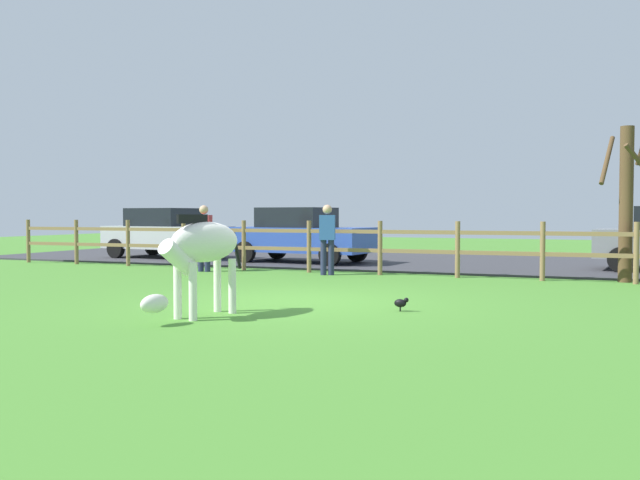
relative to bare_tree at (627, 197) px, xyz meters
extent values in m
plane|color=#47842D|center=(-5.04, -5.35, -1.77)|extent=(60.00, 60.00, 0.00)
cube|color=#38383D|center=(-5.04, 3.95, -1.74)|extent=(28.00, 7.40, 0.05)
cylinder|color=olive|center=(-16.04, -0.35, -1.13)|extent=(0.11, 0.11, 1.26)
cylinder|color=olive|center=(-14.24, -0.35, -1.13)|extent=(0.11, 0.11, 1.26)
cylinder|color=olive|center=(-12.44, -0.35, -1.13)|extent=(0.11, 0.11, 1.26)
cylinder|color=olive|center=(-10.64, -0.35, -1.13)|extent=(0.11, 0.11, 1.26)
cylinder|color=olive|center=(-8.84, -0.35, -1.13)|extent=(0.11, 0.11, 1.26)
cylinder|color=olive|center=(-7.04, -0.35, -1.13)|extent=(0.11, 0.11, 1.26)
cylinder|color=olive|center=(-5.23, -0.35, -1.13)|extent=(0.11, 0.11, 1.26)
cylinder|color=olive|center=(-3.43, -0.35, -1.13)|extent=(0.11, 0.11, 1.26)
cylinder|color=olive|center=(-1.63, -0.35, -1.13)|extent=(0.11, 0.11, 1.26)
cylinder|color=olive|center=(0.17, -0.35, -1.13)|extent=(0.11, 0.11, 1.26)
cube|color=olive|center=(-5.23, -0.35, -1.20)|extent=(21.62, 0.06, 0.09)
cube|color=olive|center=(-5.23, -0.35, -0.75)|extent=(21.62, 0.06, 0.09)
cylinder|color=#513A23|center=(-0.02, 0.00, -0.15)|extent=(0.27, 0.27, 3.24)
cylinder|color=#513A23|center=(-0.39, 0.11, 0.79)|extent=(0.33, 0.85, 1.08)
ellipsoid|color=white|center=(-5.64, -7.27, -0.73)|extent=(0.70, 1.31, 0.56)
cylinder|color=white|center=(-5.58, -7.69, -1.38)|extent=(0.11, 0.11, 0.78)
cylinder|color=white|center=(-5.86, -7.64, -1.38)|extent=(0.11, 0.11, 0.78)
cylinder|color=white|center=(-5.43, -6.91, -1.38)|extent=(0.11, 0.11, 0.78)
cylinder|color=white|center=(-5.71, -6.86, -1.38)|extent=(0.11, 0.11, 0.78)
cylinder|color=white|center=(-5.74, -7.79, -0.92)|extent=(0.34, 0.62, 0.51)
ellipsoid|color=white|center=(-5.82, -8.21, -1.49)|extent=(0.28, 0.47, 0.24)
cube|color=black|center=(-5.69, -7.52, -0.41)|extent=(0.14, 0.56, 0.12)
cylinder|color=black|center=(-5.52, -6.62, -0.88)|extent=(0.08, 0.20, 0.54)
cylinder|color=black|center=(-3.26, -5.81, -1.74)|extent=(0.01, 0.01, 0.06)
cylinder|color=black|center=(-3.26, -5.85, -1.74)|extent=(0.01, 0.01, 0.06)
ellipsoid|color=black|center=(-3.26, -5.83, -1.65)|extent=(0.18, 0.10, 0.12)
sphere|color=black|center=(-3.17, -5.83, -1.60)|extent=(0.07, 0.07, 0.07)
cube|color=#2D4CAD|center=(-8.32, 2.11, -1.07)|extent=(4.16, 2.11, 0.70)
cube|color=black|center=(-8.47, 2.12, -0.44)|extent=(2.05, 1.75, 0.56)
cylinder|color=black|center=(-6.89, 2.81, -1.42)|extent=(0.62, 0.24, 0.60)
cylinder|color=black|center=(-7.07, 1.12, -1.42)|extent=(0.62, 0.24, 0.60)
cylinder|color=black|center=(-9.57, 3.09, -1.42)|extent=(0.62, 0.24, 0.60)
cylinder|color=black|center=(-9.75, 1.40, -1.42)|extent=(0.62, 0.24, 0.60)
cylinder|color=black|center=(0.17, 3.61, -1.42)|extent=(0.62, 0.24, 0.60)
cylinder|color=black|center=(-0.01, 1.92, -1.42)|extent=(0.62, 0.24, 0.60)
cube|color=#B7BABF|center=(-13.00, 2.28, -1.07)|extent=(4.14, 2.06, 0.70)
cube|color=black|center=(-13.15, 2.29, -0.44)|extent=(2.04, 1.73, 0.56)
cylinder|color=black|center=(-11.58, 3.00, -1.42)|extent=(0.61, 0.23, 0.60)
cylinder|color=black|center=(-11.74, 1.31, -1.42)|extent=(0.61, 0.23, 0.60)
cylinder|color=black|center=(-14.27, 3.25, -1.42)|extent=(0.61, 0.23, 0.60)
cylinder|color=black|center=(-14.43, 1.56, -1.42)|extent=(0.61, 0.23, 0.60)
cylinder|color=#232847|center=(-6.45, -0.86, -1.36)|extent=(0.14, 0.14, 0.82)
cylinder|color=#232847|center=(-6.28, -0.81, -1.36)|extent=(0.14, 0.14, 0.82)
cube|color=#2D569E|center=(-6.37, -0.83, -0.66)|extent=(0.41, 0.31, 0.58)
sphere|color=tan|center=(-6.37, -0.83, -0.24)|extent=(0.22, 0.22, 0.22)
cylinder|color=#232847|center=(-9.62, -1.13, -1.36)|extent=(0.14, 0.14, 0.82)
cylinder|color=#232847|center=(-9.44, -1.11, -1.36)|extent=(0.14, 0.14, 0.82)
cube|color=#B7333D|center=(-9.53, -1.12, -0.66)|extent=(0.38, 0.25, 0.58)
sphere|color=tan|center=(-9.53, -1.12, -0.24)|extent=(0.22, 0.22, 0.22)
camera|label=1|loc=(-0.72, -15.14, -0.36)|focal=37.14mm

